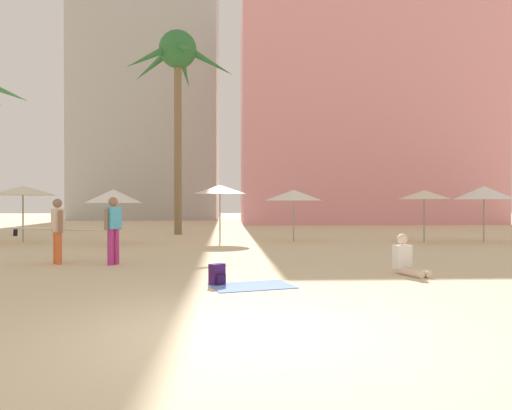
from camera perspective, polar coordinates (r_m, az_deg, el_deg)
ground at (r=6.29m, az=-0.34°, el=-14.88°), size 120.00×120.00×0.00m
hotel_pink at (r=38.81m, az=12.56°, el=9.84°), size 18.87×8.72×15.99m
hotel_tower_gray at (r=48.41m, az=-12.64°, el=16.96°), size 12.96×8.48×30.84m
palm_tree_left at (r=25.08m, az=-9.36°, el=16.30°), size 5.40×5.74×10.17m
cafe_umbrella_0 at (r=19.15m, az=-16.65°, el=1.02°), size 2.17×2.17×2.12m
cafe_umbrella_1 at (r=20.35m, az=19.45°, el=1.17°), size 2.07×2.07×2.11m
cafe_umbrella_3 at (r=21.49m, az=25.57°, el=1.33°), size 2.34×2.34×2.28m
cafe_umbrella_4 at (r=21.46m, az=-26.08°, el=1.55°), size 2.54×2.54×2.28m
cafe_umbrella_5 at (r=19.55m, az=-4.33°, el=1.87°), size 2.15×2.15×2.33m
cafe_umbrella_6 at (r=19.70m, az=4.51°, el=1.18°), size 2.38×2.38×2.13m
beach_towel at (r=9.44m, az=-0.48°, el=-9.64°), size 1.78×1.40×0.01m
backpack at (r=9.59m, az=-4.63°, el=-8.30°), size 0.35×0.35×0.42m
person_near_right at (r=13.78m, az=-22.45°, el=-2.63°), size 2.60×1.75×1.73m
person_near_left at (r=11.42m, az=17.54°, el=-6.30°), size 0.65×0.95×0.92m
person_mid_center at (r=13.02m, az=-16.68°, el=-2.59°), size 0.39×0.57×1.77m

